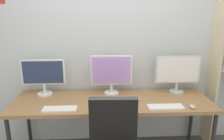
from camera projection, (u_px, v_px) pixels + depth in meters
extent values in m
cube|color=silver|center=(111.00, 47.00, 2.72)|extent=(4.69, 0.10, 2.60)
cube|color=#936D47|center=(112.00, 102.00, 2.47)|extent=(2.29, 0.68, 0.04)
cylinder|color=#262628|center=(28.00, 120.00, 2.80)|extent=(0.04, 0.04, 0.70)
cylinder|color=#262628|center=(191.00, 117.00, 2.90)|extent=(0.04, 0.04, 0.70)
cube|color=beige|center=(213.00, 75.00, 2.69)|extent=(0.03, 0.28, 1.90)
cube|color=white|center=(221.00, 59.00, 2.64)|extent=(0.04, 0.22, 0.22)
cube|color=black|center=(113.00, 123.00, 1.95)|extent=(0.44, 0.08, 0.48)
cylinder|color=silver|center=(45.00, 94.00, 2.63)|extent=(0.18, 0.18, 0.02)
cylinder|color=silver|center=(45.00, 89.00, 2.61)|extent=(0.03, 0.03, 0.12)
cube|color=silver|center=(43.00, 72.00, 2.56)|extent=(0.52, 0.03, 0.30)
cube|color=navy|center=(43.00, 72.00, 2.55)|extent=(0.48, 0.01, 0.27)
cylinder|color=silver|center=(111.00, 93.00, 2.67)|extent=(0.18, 0.18, 0.02)
cylinder|color=silver|center=(111.00, 88.00, 2.65)|extent=(0.03, 0.03, 0.10)
cube|color=silver|center=(111.00, 70.00, 2.59)|extent=(0.51, 0.03, 0.37)
cube|color=#B28CE5|center=(111.00, 70.00, 2.58)|extent=(0.47, 0.01, 0.33)
cylinder|color=silver|center=(176.00, 92.00, 2.70)|extent=(0.18, 0.18, 0.02)
cylinder|color=silver|center=(176.00, 87.00, 2.69)|extent=(0.03, 0.03, 0.11)
cube|color=silver|center=(178.00, 70.00, 2.63)|extent=(0.56, 0.03, 0.34)
cube|color=white|center=(178.00, 70.00, 2.61)|extent=(0.52, 0.01, 0.31)
cube|color=silver|center=(60.00, 109.00, 2.22)|extent=(0.36, 0.13, 0.02)
cube|color=silver|center=(165.00, 107.00, 2.27)|extent=(0.38, 0.13, 0.02)
ellipsoid|color=silver|center=(192.00, 107.00, 2.26)|extent=(0.06, 0.10, 0.03)
cube|color=#2D2D2D|center=(106.00, 103.00, 2.35)|extent=(0.36, 0.29, 0.02)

